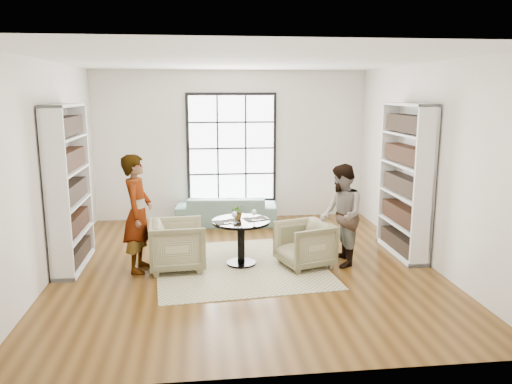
{
  "coord_description": "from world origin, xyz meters",
  "views": [
    {
      "loc": [
        -0.67,
        -7.12,
        2.56
      ],
      "look_at": [
        0.2,
        0.4,
        1.05
      ],
      "focal_mm": 35.0,
      "sensor_mm": 36.0,
      "label": 1
    }
  ],
  "objects": [
    {
      "name": "ground",
      "position": [
        0.0,
        0.0,
        0.0
      ],
      "size": [
        6.0,
        6.0,
        0.0
      ],
      "primitive_type": "plane",
      "color": "brown"
    },
    {
      "name": "sofa",
      "position": [
        -0.15,
        2.45,
        0.28
      ],
      "size": [
        2.01,
        0.93,
        0.57
      ],
      "primitive_type": "imported",
      "rotation": [
        0.0,
        0.0,
        3.05
      ],
      "color": "slate",
      "rests_on": "ground"
    },
    {
      "name": "wine_glass_left",
      "position": [
        -0.18,
        -0.13,
        0.82
      ],
      "size": [
        0.08,
        0.08,
        0.18
      ],
      "color": "silver",
      "rests_on": "pedestal_table"
    },
    {
      "name": "rug",
      "position": [
        -0.09,
        -0.0,
        0.01
      ],
      "size": [
        2.69,
        2.69,
        0.01
      ],
      "primitive_type": "cube",
      "rotation": [
        0.0,
        0.0,
        0.1
      ],
      "color": "#BFB88F",
      "rests_on": "ground"
    },
    {
      "name": "pedestal_table",
      "position": [
        -0.06,
        0.05,
        0.5
      ],
      "size": [
        0.86,
        0.86,
        0.69
      ],
      "rotation": [
        0.0,
        0.0,
        0.31
      ],
      "color": "black",
      "rests_on": "ground"
    },
    {
      "name": "armchair_right",
      "position": [
        0.87,
        -0.11,
        0.34
      ],
      "size": [
        0.92,
        0.91,
        0.67
      ],
      "primitive_type": "imported",
      "rotation": [
        0.0,
        0.0,
        -1.26
      ],
      "color": "tan",
      "rests_on": "ground"
    },
    {
      "name": "person_right",
      "position": [
        1.42,
        -0.11,
        0.77
      ],
      "size": [
        0.61,
        0.77,
        1.53
      ],
      "primitive_type": "imported",
      "rotation": [
        0.0,
        0.0,
        -1.62
      ],
      "color": "gray",
      "rests_on": "ground"
    },
    {
      "name": "cutlery_left",
      "position": [
        -0.29,
        -0.02,
        0.7
      ],
      "size": [
        0.2,
        0.25,
        0.01
      ],
      "primitive_type": null,
      "rotation": [
        0.0,
        0.0,
        0.31
      ],
      "color": "silver",
      "rests_on": "placemat_left"
    },
    {
      "name": "wine_glass_right",
      "position": [
        0.13,
        0.01,
        0.82
      ],
      "size": [
        0.08,
        0.08,
        0.17
      ],
      "color": "silver",
      "rests_on": "pedestal_table"
    },
    {
      "name": "armchair_left",
      "position": [
        -1.01,
        -0.01,
        0.36
      ],
      "size": [
        0.86,
        0.84,
        0.73
      ],
      "primitive_type": "imported",
      "rotation": [
        0.0,
        0.0,
        1.65
      ],
      "color": "#C2B78B",
      "rests_on": "ground"
    },
    {
      "name": "placemat_left",
      "position": [
        -0.29,
        -0.02,
        0.7
      ],
      "size": [
        0.4,
        0.35,
        0.01
      ],
      "primitive_type": "cube",
      "rotation": [
        0.0,
        0.0,
        0.31
      ],
      "color": "black",
      "rests_on": "pedestal_table"
    },
    {
      "name": "placemat_right",
      "position": [
        0.17,
        0.1,
        0.7
      ],
      "size": [
        0.4,
        0.35,
        0.01
      ],
      "primitive_type": "cube",
      "rotation": [
        0.0,
        0.0,
        0.31
      ],
      "color": "black",
      "rests_on": "pedestal_table"
    },
    {
      "name": "cutlery_right",
      "position": [
        0.17,
        0.1,
        0.7
      ],
      "size": [
        0.2,
        0.25,
        0.01
      ],
      "primitive_type": null,
      "rotation": [
        0.0,
        0.0,
        0.31
      ],
      "color": "silver",
      "rests_on": "placemat_right"
    },
    {
      "name": "person_left",
      "position": [
        -1.56,
        -0.01,
        0.85
      ],
      "size": [
        0.49,
        0.67,
        1.71
      ],
      "primitive_type": "imported",
      "rotation": [
        0.0,
        0.0,
        1.44
      ],
      "color": "gray",
      "rests_on": "ground"
    },
    {
      "name": "flower_centerpiece",
      "position": [
        -0.1,
        0.11,
        0.81
      ],
      "size": [
        0.21,
        0.19,
        0.23
      ],
      "primitive_type": "imported",
      "rotation": [
        0.0,
        0.0,
        -0.04
      ],
      "color": "gray",
      "rests_on": "pedestal_table"
    },
    {
      "name": "room_shell",
      "position": [
        0.0,
        0.54,
        1.26
      ],
      "size": [
        6.0,
        6.01,
        6.0
      ],
      "color": "silver",
      "rests_on": "ground"
    }
  ]
}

